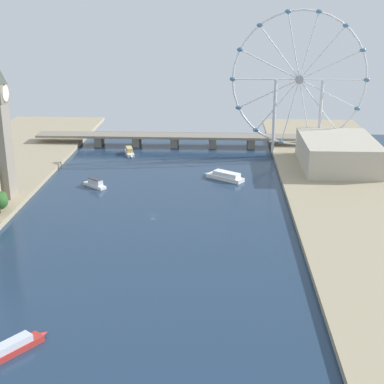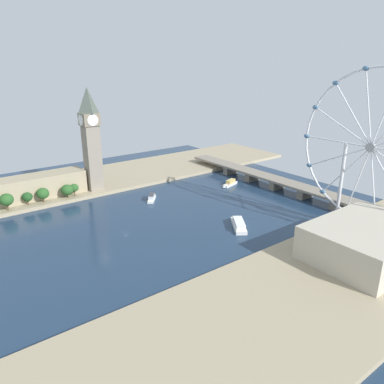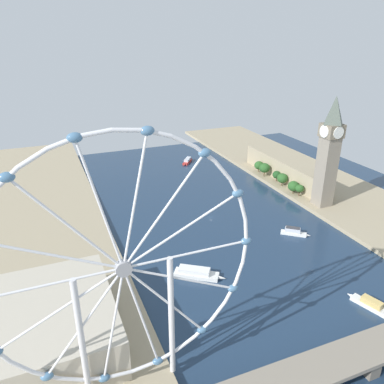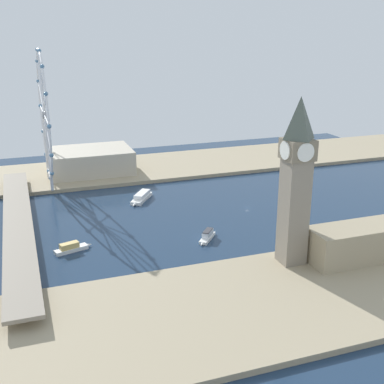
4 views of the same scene
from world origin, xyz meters
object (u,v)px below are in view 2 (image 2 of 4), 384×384
object	(u,v)px
parliament_block	(16,190)
tour_boat_0	(230,183)
riverside_hall	(367,241)
river_bridge	(277,181)
tour_boat_1	(152,198)
ferris_wheel	(371,149)
tour_boat_2	(239,224)
clock_tower	(91,138)

from	to	relation	value
parliament_block	tour_boat_0	bearing A→B (deg)	68.53
riverside_hall	river_bridge	distance (m)	138.37
riverside_hall	tour_boat_1	bearing A→B (deg)	-164.53
ferris_wheel	tour_boat_0	world-z (taller)	ferris_wheel
ferris_wheel	tour_boat_2	size ratio (longest dim) A/B	3.72
parliament_block	tour_boat_2	xyz separation A→B (m)	(144.92, 114.79, -10.26)
parliament_block	clock_tower	bearing A→B (deg)	81.86
ferris_wheel	tour_boat_1	distance (m)	173.44
tour_boat_0	tour_boat_1	bearing A→B (deg)	-23.93
tour_boat_1	riverside_hall	bearing A→B (deg)	-125.02
ferris_wheel	river_bridge	size ratio (longest dim) A/B	0.47
clock_tower	river_bridge	xyz separation A→B (m)	(93.84, 140.07, -42.61)
river_bridge	tour_boat_0	size ratio (longest dim) A/B	9.98
riverside_hall	parliament_block	bearing A→B (deg)	-148.08
riverside_hall	tour_boat_0	size ratio (longest dim) A/B	3.05
riverside_hall	tour_boat_1	distance (m)	173.35
parliament_block	river_bridge	bearing A→B (deg)	63.26
parliament_block	tour_boat_1	xyz separation A→B (m)	(58.81, 94.34, -10.30)
clock_tower	ferris_wheel	distance (m)	222.01
parliament_block	riverside_hall	world-z (taller)	riverside_hall
tour_boat_2	parliament_block	bearing A→B (deg)	73.13
clock_tower	tour_boat_2	bearing A→B (deg)	20.33
riverside_hall	tour_boat_0	xyz separation A→B (m)	(-156.30, 35.60, -10.97)
tour_boat_2	tour_boat_1	bearing A→B (deg)	48.11
parliament_block	ferris_wheel	bearing A→B (deg)	41.59
riverside_hall	tour_boat_1	xyz separation A→B (m)	(-166.74, -46.16, -10.84)
clock_tower	tour_boat_2	xyz separation A→B (m)	(135.69, 50.27, -47.41)
clock_tower	tour_boat_2	size ratio (longest dim) A/B	3.11
river_bridge	clock_tower	bearing A→B (deg)	-123.82
tour_boat_0	tour_boat_1	size ratio (longest dim) A/B	1.24
clock_tower	river_bridge	distance (m)	173.89
tour_boat_2	ferris_wheel	bearing A→B (deg)	-96.56
riverside_hall	river_bridge	world-z (taller)	riverside_hall
clock_tower	tour_boat_2	world-z (taller)	clock_tower
tour_boat_0	clock_tower	bearing A→B (deg)	-44.93
riverside_hall	ferris_wheel	bearing A→B (deg)	124.49
clock_tower	riverside_hall	distance (m)	232.18
ferris_wheel	parliament_block	bearing A→B (deg)	-138.41
river_bridge	tour_boat_2	bearing A→B (deg)	-65.01
parliament_block	river_bridge	xyz separation A→B (m)	(103.07, 204.58, -5.47)
river_bridge	tour_boat_2	distance (m)	99.19
tour_boat_0	tour_boat_2	xyz separation A→B (m)	(75.67, -61.32, 0.17)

